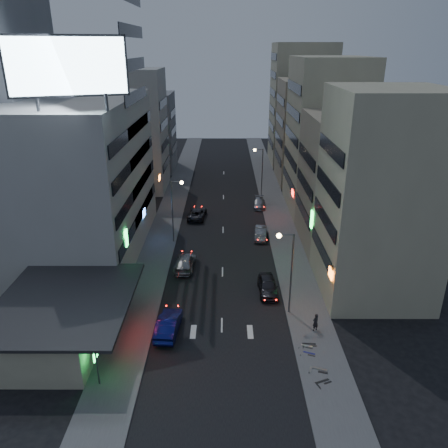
{
  "coord_description": "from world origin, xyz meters",
  "views": [
    {
      "loc": [
        0.3,
        -28.89,
        23.25
      ],
      "look_at": [
        0.16,
        15.69,
        5.07
      ],
      "focal_mm": 35.0,
      "sensor_mm": 36.0,
      "label": 1
    }
  ],
  "objects_px": {
    "parked_car_right_near": "(268,286)",
    "scooter_blue": "(316,349)",
    "road_car_silver": "(185,262)",
    "parked_car_left": "(197,213)",
    "scooter_black_b": "(316,338)",
    "parked_car_right_mid": "(261,233)",
    "scooter_silver_b": "(313,341)",
    "road_car_blue": "(168,324)",
    "person": "(315,322)",
    "scooter_black_a": "(329,372)",
    "parked_car_right_far": "(259,203)",
    "scooter_silver_a": "(329,363)"
  },
  "relations": [
    {
      "from": "parked_car_right_far",
      "to": "scooter_black_b",
      "type": "distance_m",
      "value": 33.93
    },
    {
      "from": "parked_car_right_near",
      "to": "parked_car_left",
      "type": "height_order",
      "value": "parked_car_right_near"
    },
    {
      "from": "parked_car_left",
      "to": "scooter_black_b",
      "type": "height_order",
      "value": "parked_car_left"
    },
    {
      "from": "parked_car_right_far",
      "to": "scooter_silver_a",
      "type": "xyz_separation_m",
      "value": [
        2.64,
        -37.08,
        0.09
      ]
    },
    {
      "from": "scooter_silver_a",
      "to": "scooter_blue",
      "type": "relative_size",
      "value": 1.21
    },
    {
      "from": "scooter_black_a",
      "to": "parked_car_left",
      "type": "bearing_deg",
      "value": -3.18
    },
    {
      "from": "scooter_blue",
      "to": "parked_car_left",
      "type": "bearing_deg",
      "value": 41.13
    },
    {
      "from": "road_car_blue",
      "to": "scooter_black_b",
      "type": "xyz_separation_m",
      "value": [
        12.57,
        -1.66,
        -0.18
      ]
    },
    {
      "from": "parked_car_right_mid",
      "to": "road_car_silver",
      "type": "relative_size",
      "value": 0.83
    },
    {
      "from": "road_car_silver",
      "to": "scooter_blue",
      "type": "relative_size",
      "value": 3.13
    },
    {
      "from": "parked_car_right_mid",
      "to": "parked_car_right_far",
      "type": "xyz_separation_m",
      "value": [
        0.67,
        11.87,
        -0.06
      ]
    },
    {
      "from": "parked_car_right_mid",
      "to": "person",
      "type": "relative_size",
      "value": 2.58
    },
    {
      "from": "scooter_blue",
      "to": "road_car_blue",
      "type": "bearing_deg",
      "value": 96.86
    },
    {
      "from": "scooter_black_b",
      "to": "parked_car_left",
      "type": "bearing_deg",
      "value": 25.62
    },
    {
      "from": "scooter_black_b",
      "to": "road_car_silver",
      "type": "bearing_deg",
      "value": 45.59
    },
    {
      "from": "parked_car_right_mid",
      "to": "road_car_blue",
      "type": "height_order",
      "value": "road_car_blue"
    },
    {
      "from": "parked_car_right_near",
      "to": "parked_car_right_mid",
      "type": "distance_m",
      "value": 13.65
    },
    {
      "from": "scooter_black_b",
      "to": "scooter_silver_b",
      "type": "relative_size",
      "value": 1.05
    },
    {
      "from": "scooter_silver_a",
      "to": "parked_car_right_near",
      "type": "bearing_deg",
      "value": 34.57
    },
    {
      "from": "parked_car_right_mid",
      "to": "scooter_blue",
      "type": "bearing_deg",
      "value": -77.18
    },
    {
      "from": "parked_car_right_far",
      "to": "scooter_silver_b",
      "type": "relative_size",
      "value": 2.74
    },
    {
      "from": "parked_car_right_near",
      "to": "scooter_black_b",
      "type": "distance_m",
      "value": 8.97
    },
    {
      "from": "parked_car_right_near",
      "to": "scooter_blue",
      "type": "xyz_separation_m",
      "value": [
        3.05,
        -9.67,
        -0.16
      ]
    },
    {
      "from": "parked_car_right_mid",
      "to": "road_car_silver",
      "type": "xyz_separation_m",
      "value": [
        -9.16,
        -8.4,
        0.05
      ]
    },
    {
      "from": "scooter_blue",
      "to": "scooter_silver_a",
      "type": "bearing_deg",
      "value": -142.57
    },
    {
      "from": "scooter_black_a",
      "to": "scooter_silver_a",
      "type": "xyz_separation_m",
      "value": [
        0.19,
        0.94,
        0.07
      ]
    },
    {
      "from": "scooter_black_a",
      "to": "scooter_black_b",
      "type": "relative_size",
      "value": 1.04
    },
    {
      "from": "road_car_blue",
      "to": "scooter_silver_a",
      "type": "height_order",
      "value": "road_car_blue"
    },
    {
      "from": "road_car_blue",
      "to": "parked_car_right_mid",
      "type": "bearing_deg",
      "value": -110.82
    },
    {
      "from": "scooter_silver_a",
      "to": "scooter_silver_b",
      "type": "relative_size",
      "value": 1.24
    },
    {
      "from": "parked_car_right_mid",
      "to": "parked_car_right_far",
      "type": "bearing_deg",
      "value": 92.9
    },
    {
      "from": "scooter_black_a",
      "to": "scooter_black_b",
      "type": "bearing_deg",
      "value": -21.2
    },
    {
      "from": "scooter_silver_a",
      "to": "scooter_silver_b",
      "type": "distance_m",
      "value": 2.93
    },
    {
      "from": "parked_car_right_mid",
      "to": "person",
      "type": "height_order",
      "value": "person"
    },
    {
      "from": "road_car_silver",
      "to": "scooter_blue",
      "type": "distance_m",
      "value": 19.08
    },
    {
      "from": "parked_car_right_mid",
      "to": "scooter_silver_b",
      "type": "xyz_separation_m",
      "value": [
        2.69,
        -22.35,
        -0.09
      ]
    },
    {
      "from": "parked_car_right_near",
      "to": "scooter_black_b",
      "type": "bearing_deg",
      "value": -69.67
    },
    {
      "from": "scooter_blue",
      "to": "scooter_black_a",
      "type": "bearing_deg",
      "value": -151.79
    },
    {
      "from": "road_car_blue",
      "to": "person",
      "type": "height_order",
      "value": "person"
    },
    {
      "from": "parked_car_left",
      "to": "scooter_black_b",
      "type": "bearing_deg",
      "value": 116.87
    },
    {
      "from": "parked_car_right_near",
      "to": "scooter_blue",
      "type": "relative_size",
      "value": 2.8
    },
    {
      "from": "parked_car_left",
      "to": "road_car_silver",
      "type": "distance_m",
      "value": 15.66
    },
    {
      "from": "road_car_blue",
      "to": "scooter_blue",
      "type": "xyz_separation_m",
      "value": [
        12.3,
        -3.0,
        -0.19
      ]
    },
    {
      "from": "parked_car_right_near",
      "to": "parked_car_right_mid",
      "type": "relative_size",
      "value": 1.08
    },
    {
      "from": "parked_car_right_mid",
      "to": "scooter_black_a",
      "type": "relative_size",
      "value": 2.42
    },
    {
      "from": "road_car_silver",
      "to": "scooter_silver_b",
      "type": "distance_m",
      "value": 18.3
    },
    {
      "from": "scooter_silver_a",
      "to": "parked_car_left",
      "type": "bearing_deg",
      "value": 37.53
    },
    {
      "from": "parked_car_right_far",
      "to": "road_car_blue",
      "type": "relative_size",
      "value": 0.89
    },
    {
      "from": "parked_car_right_near",
      "to": "scooter_black_a",
      "type": "xyz_separation_m",
      "value": [
        3.43,
        -12.5,
        -0.13
      ]
    },
    {
      "from": "person",
      "to": "scooter_silver_a",
      "type": "height_order",
      "value": "person"
    }
  ]
}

